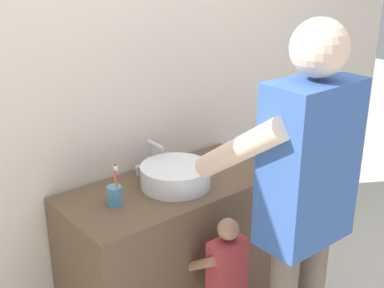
# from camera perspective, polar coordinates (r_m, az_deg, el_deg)

# --- Properties ---
(back_wall) EXTENTS (4.40, 0.08, 2.70)m
(back_wall) POSITION_cam_1_polar(r_m,az_deg,el_deg) (2.67, -6.46, 8.45)
(back_wall) COLOR beige
(back_wall) RESTS_ON ground
(vanity_cabinet) EXTENTS (1.15, 0.54, 0.81)m
(vanity_cabinet) POSITION_cam_1_polar(r_m,az_deg,el_deg) (2.81, -1.98, -11.92)
(vanity_cabinet) COLOR brown
(vanity_cabinet) RESTS_ON ground
(sink_basin) EXTENTS (0.35, 0.35, 0.11)m
(sink_basin) POSITION_cam_1_polar(r_m,az_deg,el_deg) (2.57, -1.84, -3.51)
(sink_basin) COLOR white
(sink_basin) RESTS_ON vanity_cabinet
(faucet) EXTENTS (0.18, 0.14, 0.18)m
(faucet) POSITION_cam_1_polar(r_m,az_deg,el_deg) (2.72, -4.60, -1.56)
(faucet) COLOR #B7BABF
(faucet) RESTS_ON vanity_cabinet
(toothbrush_cup) EXTENTS (0.07, 0.07, 0.21)m
(toothbrush_cup) POSITION_cam_1_polar(r_m,az_deg,el_deg) (2.41, -8.59, -5.58)
(toothbrush_cup) COLOR #4C8EB2
(toothbrush_cup) RESTS_ON vanity_cabinet
(child_toddler) EXTENTS (0.24, 0.24, 0.78)m
(child_toddler) POSITION_cam_1_polar(r_m,az_deg,el_deg) (2.52, 3.77, -14.56)
(child_toddler) COLOR #6B5B4C
(child_toddler) RESTS_ON ground
(adult_parent) EXTENTS (0.53, 0.56, 1.70)m
(adult_parent) POSITION_cam_1_polar(r_m,az_deg,el_deg) (2.14, 12.30, -4.62)
(adult_parent) COLOR #6B5B4C
(adult_parent) RESTS_ON ground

